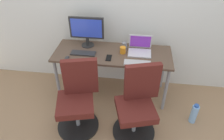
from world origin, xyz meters
name	(u,v)px	position (x,y,z in m)	size (l,w,h in m)	color
ground_plane	(112,92)	(0.00, 0.00, 0.00)	(5.28, 5.28, 0.00)	#9E7A56
back_wall	(116,3)	(0.00, 0.38, 1.30)	(4.40, 0.04, 2.60)	silver
desk	(112,57)	(0.00, 0.00, 0.66)	(1.62, 0.59, 0.74)	brown
office_chair_left	(78,100)	(-0.35, -0.65, 0.42)	(0.54, 0.54, 0.94)	black
office_chair_right	(137,105)	(0.38, -0.65, 0.42)	(0.54, 0.54, 0.94)	black
water_bottle_on_floor	(194,114)	(1.14, -0.43, 0.15)	(0.09, 0.09, 0.31)	#8CBFF2
desktop_monitor	(87,30)	(-0.38, 0.16, 0.99)	(0.48, 0.18, 0.43)	#262626
open_laptop	(140,48)	(0.37, 0.08, 0.79)	(0.31, 0.26, 0.23)	silver
keyboard_by_monitor	(83,53)	(-0.39, -0.08, 0.75)	(0.34, 0.12, 0.02)	#2D2D2D
keyboard_by_laptop	(137,63)	(0.35, -0.22, 0.75)	(0.34, 0.12, 0.02)	#B7B7B7
mouse_by_monitor	(159,64)	(0.62, -0.23, 0.75)	(0.06, 0.10, 0.03)	silver
mouse_by_laptop	(67,58)	(-0.58, -0.23, 0.75)	(0.06, 0.10, 0.03)	#2D2D2D
coffee_mug	(123,50)	(0.14, 0.01, 0.78)	(0.08, 0.08, 0.09)	orange
pen_cup	(124,46)	(0.15, 0.12, 0.79)	(0.07, 0.07, 0.10)	slate
phone_near_laptop	(109,58)	(-0.03, -0.14, 0.74)	(0.07, 0.14, 0.01)	black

